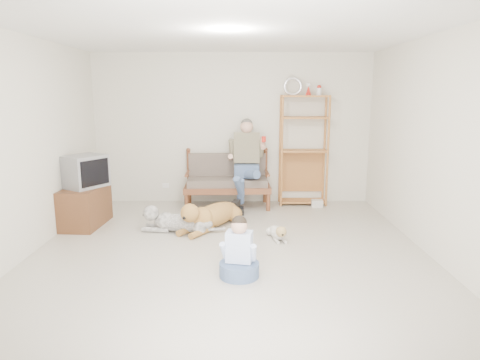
{
  "coord_description": "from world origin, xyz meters",
  "views": [
    {
      "loc": [
        0.13,
        -5.04,
        1.99
      ],
      "look_at": [
        0.14,
        1.0,
        0.76
      ],
      "focal_mm": 32.0,
      "sensor_mm": 36.0,
      "label": 1
    }
  ],
  "objects_px": {
    "tv_stand": "(85,206)",
    "etagere": "(303,149)",
    "loveseat": "(227,179)",
    "golden_retriever": "(210,215)"
  },
  "relations": [
    {
      "from": "tv_stand",
      "to": "etagere",
      "type": "bearing_deg",
      "value": 24.73
    },
    {
      "from": "golden_retriever",
      "to": "etagere",
      "type": "bearing_deg",
      "value": 75.06
    },
    {
      "from": "etagere",
      "to": "tv_stand",
      "type": "bearing_deg",
      "value": -159.58
    },
    {
      "from": "loveseat",
      "to": "tv_stand",
      "type": "distance_m",
      "value": 2.44
    },
    {
      "from": "loveseat",
      "to": "etagere",
      "type": "bearing_deg",
      "value": 4.06
    },
    {
      "from": "golden_retriever",
      "to": "tv_stand",
      "type": "bearing_deg",
      "value": -150.04
    },
    {
      "from": "loveseat",
      "to": "etagere",
      "type": "xyz_separation_m",
      "value": [
        1.36,
        0.14,
        0.52
      ]
    },
    {
      "from": "loveseat",
      "to": "tv_stand",
      "type": "xyz_separation_m",
      "value": [
        -2.14,
        -1.16,
        -0.19
      ]
    },
    {
      "from": "etagere",
      "to": "golden_retriever",
      "type": "height_order",
      "value": "etagere"
    },
    {
      "from": "loveseat",
      "to": "golden_retriever",
      "type": "xyz_separation_m",
      "value": [
        -0.23,
        -1.27,
        -0.29
      ]
    }
  ]
}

